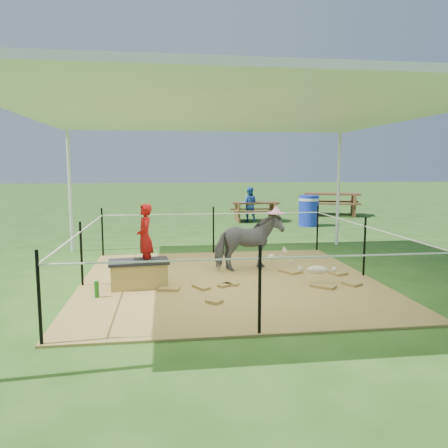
{
  "coord_description": "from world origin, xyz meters",
  "views": [
    {
      "loc": [
        -0.98,
        -6.68,
        1.8
      ],
      "look_at": [
        0.0,
        0.6,
        0.85
      ],
      "focal_mm": 35.0,
      "sensor_mm": 36.0,
      "label": 1
    }
  ],
  "objects": [
    {
      "name": "ground",
      "position": [
        0.0,
        0.0,
        0.0
      ],
      "size": [
        90.0,
        90.0,
        0.0
      ],
      "primitive_type": "plane",
      "color": "#2D5919",
      "rests_on": "ground"
    },
    {
      "name": "hay_patch",
      "position": [
        0.0,
        0.0,
        0.01
      ],
      "size": [
        4.6,
        4.6,
        0.03
      ],
      "primitive_type": "cube",
      "color": "brown",
      "rests_on": "ground"
    },
    {
      "name": "canopy_tent",
      "position": [
        0.0,
        0.0,
        2.69
      ],
      "size": [
        6.3,
        6.3,
        2.9
      ],
      "color": "silver",
      "rests_on": "ground"
    },
    {
      "name": "rope_fence",
      "position": [
        0.0,
        -0.0,
        0.64
      ],
      "size": [
        4.54,
        4.54,
        1.0
      ],
      "color": "black",
      "rests_on": "ground"
    },
    {
      "name": "straw_bale",
      "position": [
        -1.39,
        -0.23,
        0.21
      ],
      "size": [
        0.86,
        0.5,
        0.36
      ],
      "primitive_type": "cube",
      "rotation": [
        0.0,
        0.0,
        0.11
      ],
      "color": "olive",
      "rests_on": "hay_patch"
    },
    {
      "name": "dark_cloth",
      "position": [
        -1.39,
        -0.23,
        0.42
      ],
      "size": [
        0.92,
        0.55,
        0.05
      ],
      "primitive_type": "cube",
      "rotation": [
        0.0,
        0.0,
        0.11
      ],
      "color": "black",
      "rests_on": "straw_bale"
    },
    {
      "name": "woman",
      "position": [
        -1.29,
        -0.23,
        0.89
      ],
      "size": [
        0.27,
        0.38,
        0.98
      ],
      "primitive_type": "imported",
      "rotation": [
        0.0,
        0.0,
        -1.46
      ],
      "color": "#A91010",
      "rests_on": "straw_bale"
    },
    {
      "name": "green_bottle",
      "position": [
        -1.94,
        -0.68,
        0.14
      ],
      "size": [
        0.07,
        0.07,
        0.23
      ],
      "primitive_type": "cylinder",
      "rotation": [
        0.0,
        0.0,
        0.11
      ],
      "color": "#176917",
      "rests_on": "hay_patch"
    },
    {
      "name": "pony",
      "position": [
        0.43,
        0.62,
        0.52
      ],
      "size": [
        1.25,
        0.8,
        0.98
      ],
      "primitive_type": "imported",
      "rotation": [
        0.0,
        0.0,
        1.83
      ],
      "color": "#4B4B50",
      "rests_on": "hay_patch"
    },
    {
      "name": "pink_hat",
      "position": [
        0.43,
        0.62,
        1.08
      ],
      "size": [
        0.3,
        0.3,
        0.14
      ],
      "primitive_type": "cylinder",
      "color": "#F990C5",
      "rests_on": "pony"
    },
    {
      "name": "foal",
      "position": [
        1.31,
        -0.41,
        0.28
      ],
      "size": [
        0.98,
        0.7,
        0.49
      ],
      "primitive_type": null,
      "rotation": [
        0.0,
        0.0,
        -0.25
      ],
      "color": "#C1AF8D",
      "rests_on": "hay_patch"
    },
    {
      "name": "trash_barrel",
      "position": [
        3.41,
        6.28,
        0.47
      ],
      "size": [
        0.79,
        0.79,
        0.95
      ],
      "primitive_type": "cylinder",
      "rotation": [
        0.0,
        0.0,
        -0.36
      ],
      "color": "#1A31C5",
      "rests_on": "ground"
    },
    {
      "name": "picnic_table_near",
      "position": [
        2.01,
        7.71,
        0.32
      ],
      "size": [
        1.58,
        1.15,
        0.65
      ],
      "primitive_type": "cube",
      "rotation": [
        0.0,
        0.0,
        -0.02
      ],
      "color": "brown",
      "rests_on": "ground"
    },
    {
      "name": "picnic_table_far",
      "position": [
        5.27,
        9.11,
        0.42
      ],
      "size": [
        2.4,
        2.05,
        0.85
      ],
      "primitive_type": "cube",
      "rotation": [
        0.0,
        0.0,
        -0.33
      ],
      "color": "brown",
      "rests_on": "ground"
    },
    {
      "name": "distant_person",
      "position": [
        1.8,
        7.62,
        0.58
      ],
      "size": [
        0.66,
        0.57,
        1.16
      ],
      "primitive_type": "imported",
      "rotation": [
        0.0,
        0.0,
        2.88
      ],
      "color": "blue",
      "rests_on": "ground"
    }
  ]
}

